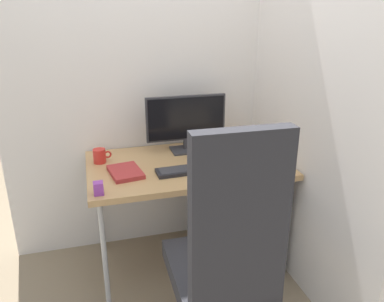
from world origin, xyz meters
name	(u,v)px	position (x,y,z in m)	size (l,w,h in m)	color
ground_plane	(187,261)	(0.00, 0.00, 0.00)	(8.00, 8.00, 0.00)	gray
wall_back	(170,45)	(0.00, 0.40, 1.40)	(2.24, 0.04, 2.80)	white
wall_side_right	(300,51)	(0.63, -0.15, 1.40)	(0.04, 1.77, 2.80)	white
desk	(186,169)	(0.00, 0.00, 0.69)	(1.20, 0.73, 0.73)	tan
office_chair	(226,255)	(-0.03, -0.79, 0.61)	(0.56, 0.59, 1.23)	black
filing_cabinet	(229,218)	(0.28, -0.05, 0.32)	(0.38, 0.52, 0.64)	gray
monitor	(186,121)	(0.06, 0.21, 0.94)	(0.53, 0.16, 0.37)	#333338
keyboard	(192,169)	(0.00, -0.14, 0.74)	(0.43, 0.14, 0.02)	black
mouse	(245,163)	(0.33, -0.15, 0.75)	(0.06, 0.09, 0.03)	#333338
pen_holder	(254,142)	(0.50, 0.10, 0.79)	(0.09, 0.09, 0.18)	#9EA0A5
notebook	(125,172)	(-0.38, -0.08, 0.74)	(0.17, 0.24, 0.02)	#B23333
coffee_mug	(100,156)	(-0.51, 0.14, 0.78)	(0.11, 0.08, 0.09)	red
desk_clamp_accessory	(98,188)	(-0.54, -0.30, 0.76)	(0.05, 0.05, 0.07)	purple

